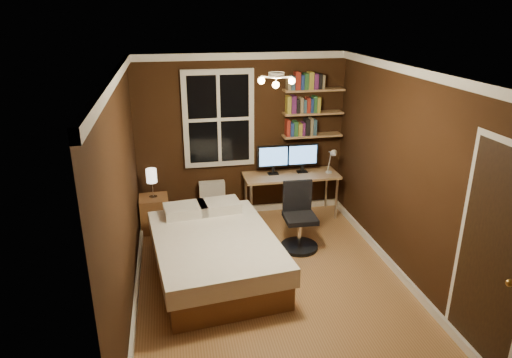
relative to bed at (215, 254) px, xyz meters
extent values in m
plane|color=#8E6039|center=(0.64, -0.32, -0.28)|extent=(4.20, 4.20, 0.00)
cube|color=black|center=(0.64, 1.78, 0.97)|extent=(3.20, 0.04, 2.50)
cube|color=black|center=(-0.96, -0.32, 0.97)|extent=(0.04, 4.20, 2.50)
cube|color=black|center=(2.24, -0.32, 0.97)|extent=(0.04, 4.20, 2.50)
cube|color=white|center=(0.64, -0.32, 2.22)|extent=(3.20, 4.20, 0.02)
cube|color=silver|center=(0.29, 1.74, 1.27)|extent=(1.06, 0.06, 1.46)
sphere|color=gold|center=(2.19, -2.17, 0.72)|extent=(0.06, 0.06, 0.06)
cube|color=tan|center=(1.72, 1.66, 0.97)|extent=(0.92, 0.22, 0.03)
cube|color=tan|center=(1.72, 1.66, 1.32)|extent=(0.92, 0.22, 0.03)
cube|color=tan|center=(1.72, 1.66, 1.67)|extent=(0.92, 0.22, 0.03)
cube|color=brown|center=(0.00, -0.03, -0.13)|extent=(1.53, 2.03, 0.30)
cube|color=white|center=(0.00, -0.03, 0.13)|extent=(1.61, 2.09, 0.23)
cube|color=silver|center=(-0.30, 0.68, 0.31)|extent=(0.59, 0.44, 0.13)
cube|color=silver|center=(0.15, 0.73, 0.31)|extent=(0.59, 0.44, 0.13)
cube|color=brown|center=(-0.74, 1.40, -0.02)|extent=(0.43, 0.43, 0.52)
cube|color=silver|center=(0.14, 1.67, 0.01)|extent=(0.39, 0.14, 0.59)
cube|color=tan|center=(1.35, 1.49, 0.39)|extent=(1.46, 0.55, 0.04)
cylinder|color=beige|center=(0.68, 1.25, 0.05)|extent=(0.04, 0.04, 0.66)
cylinder|color=beige|center=(2.02, 1.25, 0.05)|extent=(0.04, 0.04, 0.66)
cylinder|color=beige|center=(0.68, 1.72, 0.05)|extent=(0.04, 0.04, 0.66)
cylinder|color=beige|center=(2.02, 1.72, 0.05)|extent=(0.04, 0.04, 0.66)
cylinder|color=black|center=(1.20, 0.43, -0.26)|extent=(0.51, 0.51, 0.05)
cylinder|color=silver|center=(1.20, 0.43, -0.05)|extent=(0.06, 0.06, 0.38)
cube|color=black|center=(1.20, 0.43, 0.18)|extent=(0.43, 0.43, 0.07)
cube|color=black|center=(1.20, 0.62, 0.43)|extent=(0.40, 0.06, 0.43)
camera|label=1|loc=(-0.44, -4.88, 2.80)|focal=32.00mm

